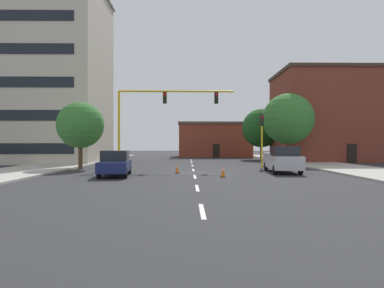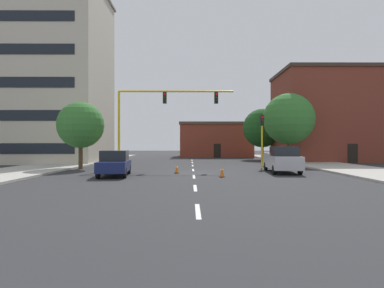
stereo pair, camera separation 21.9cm
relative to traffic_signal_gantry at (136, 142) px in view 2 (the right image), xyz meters
name	(u,v)px [view 2 (the right image)]	position (x,y,z in m)	size (l,w,h in m)	color
ground_plane	(193,173)	(4.94, -3.58, -2.35)	(160.00, 160.00, 0.00)	#2D2D30
sidewalk_left	(59,165)	(-8.42, 4.42, -2.28)	(6.00, 56.00, 0.14)	#B2ADA3
sidewalk_right	(325,165)	(18.30, 4.42, -2.28)	(6.00, 56.00, 0.14)	#B2ADA3
lane_stripe_seg_0	(198,211)	(4.94, -17.58, -2.34)	(0.16, 2.40, 0.01)	silver
lane_stripe_seg_1	(195,188)	(4.94, -12.08, -2.34)	(0.16, 2.40, 0.01)	silver
lane_stripe_seg_2	(194,177)	(4.94, -6.58, -2.34)	(0.16, 2.40, 0.01)	silver
lane_stripe_seg_3	(193,170)	(4.94, -1.08, -2.34)	(0.16, 2.40, 0.01)	silver
lane_stripe_seg_4	(193,166)	(4.94, 4.42, -2.34)	(0.16, 2.40, 0.01)	silver
lane_stripe_seg_5	(192,162)	(4.94, 9.92, -2.34)	(0.16, 2.40, 0.01)	silver
lane_stripe_seg_6	(192,160)	(4.94, 15.42, -2.34)	(0.16, 2.40, 0.01)	silver
building_tall_left	(39,76)	(-13.53, 10.94, 8.03)	(15.92, 11.89, 20.73)	beige
building_brick_center	(215,140)	(8.96, 27.54, 0.51)	(12.03, 9.76, 5.71)	brown
building_row_right	(334,116)	(22.98, 12.92, 3.32)	(14.13, 9.73, 11.32)	brown
traffic_signal_gantry	(136,142)	(0.00, 0.00, 0.00)	(10.83, 1.20, 6.83)	yellow
traffic_light_pole_right	(262,129)	(11.23, 1.33, 1.18)	(0.32, 0.47, 4.80)	yellow
tree_right_far	(262,128)	(14.72, 16.84, 2.02)	(5.36, 5.36, 7.06)	brown
tree_left_near	(81,125)	(-4.79, -0.06, 1.46)	(3.99, 3.99, 5.81)	#4C3823
tree_right_mid	(289,119)	(15.27, 6.57, 2.52)	(5.46, 5.46, 7.61)	#4C3823
pickup_truck_silver	(282,160)	(11.68, -3.47, -1.37)	(2.37, 5.53, 1.99)	#BCBCC1
sedan_navy_near_left	(115,163)	(-0.45, -6.05, -1.46)	(2.28, 4.66, 1.74)	navy
traffic_cone_roadside_a	(177,169)	(3.69, -4.00, -2.00)	(0.36, 0.36, 0.70)	black
traffic_cone_roadside_b	(222,171)	(6.79, -6.80, -1.97)	(0.36, 0.36, 0.76)	black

